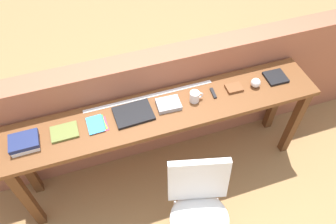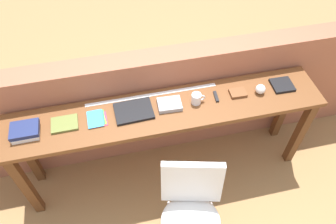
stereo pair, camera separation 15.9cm
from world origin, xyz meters
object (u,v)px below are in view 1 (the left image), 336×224
Objects in this scene: pamphlet_pile_colourful at (97,124)px; book_open_centre at (133,114)px; magazine_cycling at (64,132)px; book_repair_rightmost at (276,77)px; leather_journal_brown at (234,88)px; sports_ball_small at (256,83)px; chair_white_moulded at (199,206)px; book_stack_leftmost at (24,142)px; mug at (195,97)px; multitool_folded at (213,93)px.

book_open_centre is (0.28, 0.01, 0.00)m from pamphlet_pile_colourful.
magazine_cycling is 1.75m from book_repair_rightmost.
magazine_cycling is at bearing 178.94° from book_open_centre.
leather_journal_brown is 0.18m from sports_ball_small.
book_stack_leftmost is at bearing 148.28° from chair_white_moulded.
mug is 1.00× the size of multitool_folded.
mug reaches higher than sports_ball_small.
book_open_centre is 1.23m from book_repair_rightmost.
multitool_folded is (0.94, 0.02, 0.00)m from pamphlet_pile_colourful.
chair_white_moulded and pamphlet_pile_colourful have the same top height.
pamphlet_pile_colourful is 0.77m from mug.
book_stack_leftmost is at bearing -179.80° from book_open_centre.
book_stack_leftmost reaches higher than chair_white_moulded.
chair_white_moulded is 0.88m from multitool_folded.
multitool_folded is at bearing 1.60° from book_stack_leftmost.
sports_ball_small is (1.02, -0.02, 0.03)m from book_open_centre.
leather_journal_brown is at bearing -1.92° from book_open_centre.
book_stack_leftmost is at bearing -179.06° from mug.
multitool_folded is (0.17, 0.02, -0.04)m from mug.
chair_white_moulded is 1.12m from magazine_cycling.
book_stack_leftmost reaches higher than leather_journal_brown.
magazine_cycling is 1.36m from leather_journal_brown.
chair_white_moulded is 1.32m from book_stack_leftmost.
book_open_centre is at bearing 178.82° from sports_ball_small.
book_repair_rightmost is (0.39, 0.01, -0.00)m from leather_journal_brown.
chair_white_moulded is at bearing -141.53° from book_repair_rightmost.
magazine_cycling is 0.67× the size of book_open_centre.
book_open_centre is 1.68× the size of book_repair_rightmost.
multitool_folded reaches higher than chair_white_moulded.
sports_ball_small is at bearing 0.37° from book_stack_leftmost.
leather_journal_brown is at bearing 51.39° from chair_white_moulded.
book_repair_rightmost is (1.23, 0.01, -0.00)m from book_open_centre.
magazine_cycling is 1.14× the size of book_repair_rightmost.
book_repair_rightmost is (1.75, 0.02, 0.00)m from magazine_cycling.
book_repair_rightmost is (1.51, 0.02, 0.00)m from pamphlet_pile_colourful.
leather_journal_brown reaches higher than pamphlet_pile_colourful.
magazine_cycling is at bearing 4.76° from book_stack_leftmost.
book_open_centre reaches higher than pamphlet_pile_colourful.
book_repair_rightmost is (2.02, 0.04, -0.02)m from book_stack_leftmost.
chair_white_moulded is 0.96m from pamphlet_pile_colourful.
chair_white_moulded is 6.86× the size of leather_journal_brown.
book_stack_leftmost is 0.51m from pamphlet_pile_colourful.
book_stack_leftmost is 1.04× the size of magazine_cycling.
sports_ball_small is at bearing -3.34° from book_open_centre.
magazine_cycling reaches higher than chair_white_moulded.
magazine_cycling is at bearing -177.67° from book_repair_rightmost.
mug reaches higher than leather_journal_brown.
mug reaches higher than chair_white_moulded.
magazine_cycling is at bearing 179.61° from pamphlet_pile_colourful.
book_stack_leftmost is 2.02m from book_repair_rightmost.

